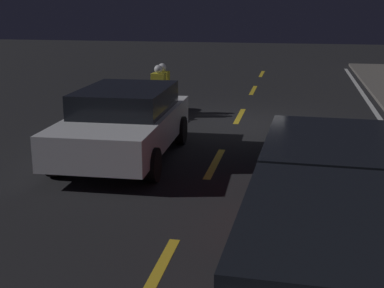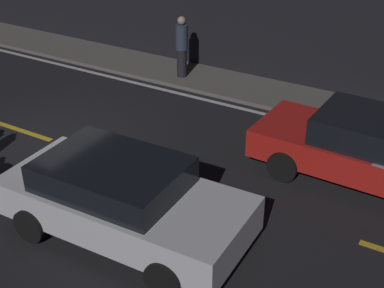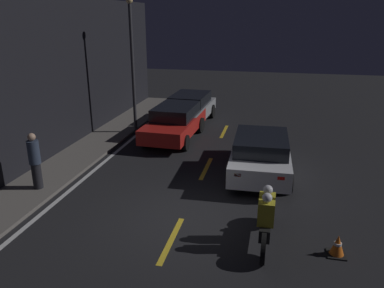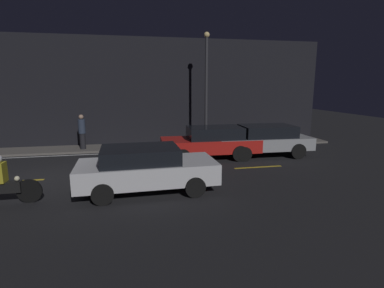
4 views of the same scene
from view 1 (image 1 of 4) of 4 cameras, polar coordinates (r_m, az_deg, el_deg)
The scene contains 11 objects.
ground_plane at distance 13.72m, azimuth 4.66°, elevation 2.13°, with size 56.00×56.00×0.00m, color black.
lane_dash_a at distance 23.54m, azimuth 7.45°, elevation 7.43°, with size 2.00×0.14×0.01m.
lane_dash_b at distance 19.10m, azimuth 6.55°, elevation 5.73°, with size 2.00×0.14×0.01m.
lane_dash_c at distance 14.69m, azimuth 5.11°, elevation 2.99°, with size 2.00×0.14×0.01m.
lane_dash_d at distance 10.36m, azimuth 2.46°, elevation -2.06°, with size 2.00×0.14×0.01m.
lane_dash_e at distance 6.27m, azimuth -3.92°, elevation -13.94°, with size 2.00×0.14×0.01m.
sedan_white at distance 10.63m, azimuth -7.23°, elevation 2.41°, with size 4.26×2.07×1.39m.
taxi_red at distance 7.12m, azimuth 14.33°, elevation -4.17°, with size 4.39×2.01×1.41m.
hatchback_silver at distance 4.82m, azimuth 15.15°, elevation -13.60°, with size 4.43×2.05×1.42m.
motorcycle at distance 14.61m, azimuth -3.41°, elevation 5.58°, with size 2.27×0.37×1.41m.
traffic_cone_near at distance 15.25m, azimuth -9.05°, elevation 4.20°, with size 0.40×0.40×0.49m.
Camera 1 is at (13.30, 1.46, 3.03)m, focal length 50.00 mm.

